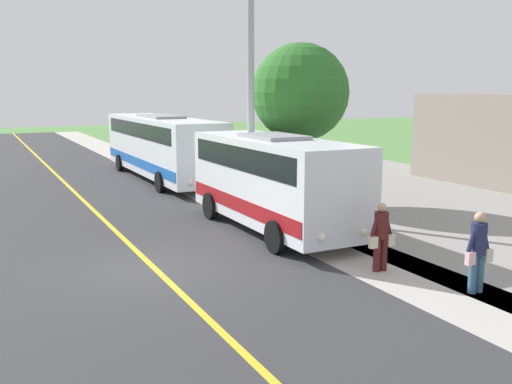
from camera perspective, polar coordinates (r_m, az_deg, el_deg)
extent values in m
plane|color=#548442|center=(14.26, -10.16, -7.56)|extent=(120.00, 120.00, 0.00)
cube|color=#333335|center=(14.26, -10.16, -7.55)|extent=(8.00, 100.00, 0.01)
cube|color=#B2ADA3|center=(16.41, 7.58, -5.12)|extent=(2.40, 100.00, 0.01)
cube|color=gold|center=(14.26, -10.16, -7.53)|extent=(0.16, 100.00, 0.00)
cube|color=white|center=(17.51, 1.77, 1.30)|extent=(2.34, 7.47, 2.52)
cube|color=maroon|center=(17.63, 1.75, -0.98)|extent=(2.38, 7.32, 0.44)
cube|color=black|center=(17.42, 1.78, 3.60)|extent=(2.38, 6.72, 0.70)
cube|color=gray|center=(17.36, 1.79, 5.60)|extent=(1.40, 2.24, 0.12)
cylinder|color=black|center=(16.42, 9.20, -3.55)|extent=(0.25, 0.90, 0.90)
cylinder|color=black|center=(15.21, 2.00, -4.52)|extent=(0.25, 0.90, 0.90)
cylinder|color=black|center=(20.26, 1.56, -0.81)|extent=(0.25, 0.90, 0.90)
cylinder|color=black|center=(19.29, -4.58, -1.40)|extent=(0.25, 0.90, 0.90)
sphere|color=#F2EACC|center=(14.94, 10.80, -3.98)|extent=(0.20, 0.20, 0.20)
sphere|color=#F2EACC|center=(14.21, 6.66, -4.59)|extent=(0.20, 0.20, 0.20)
cube|color=white|center=(28.32, -9.51, 4.69)|extent=(2.43, 11.88, 2.66)
cube|color=blue|center=(28.41, -9.47, 3.12)|extent=(2.47, 11.64, 0.44)
cube|color=black|center=(28.26, -9.56, 6.27)|extent=(2.47, 10.69, 0.70)
cube|color=gray|center=(28.23, -9.59, 7.50)|extent=(1.46, 3.56, 0.12)
cylinder|color=black|center=(25.43, -4.35, 1.40)|extent=(0.25, 0.90, 0.90)
cylinder|color=black|center=(24.63, -9.60, 1.00)|extent=(0.25, 0.90, 0.90)
cylinder|color=black|center=(32.31, -9.31, 3.16)|extent=(0.25, 0.90, 0.90)
cylinder|color=black|center=(31.68, -13.52, 2.87)|extent=(0.25, 0.90, 0.90)
sphere|color=#F2EACC|center=(23.11, -3.48, 1.16)|extent=(0.20, 0.20, 0.20)
sphere|color=#F2EACC|center=(22.62, -6.60, 0.92)|extent=(0.20, 0.20, 0.20)
cylinder|color=#335972|center=(13.25, 21.52, -7.55)|extent=(0.18, 0.18, 0.86)
cylinder|color=#335972|center=(13.11, 20.93, -7.70)|extent=(0.18, 0.18, 0.86)
cylinder|color=#1E2347|center=(12.98, 21.45, -4.37)|extent=(0.34, 0.34, 0.68)
sphere|color=tan|center=(12.88, 21.58, -2.40)|extent=(0.23, 0.23, 0.23)
cylinder|color=#1E2347|center=(13.10, 21.99, -4.12)|extent=(0.28, 0.10, 0.61)
cube|color=beige|center=(13.23, 22.26, -5.90)|extent=(0.20, 0.12, 0.28)
cylinder|color=#1E2347|center=(12.84, 20.91, -4.33)|extent=(0.28, 0.10, 0.61)
cube|color=beige|center=(12.86, 20.72, -6.26)|extent=(0.20, 0.12, 0.28)
cylinder|color=#4C1919|center=(14.13, 12.68, -6.10)|extent=(0.18, 0.18, 0.81)
cylinder|color=#4C1919|center=(14.01, 12.04, -6.22)|extent=(0.18, 0.18, 0.81)
cylinder|color=#4C1919|center=(13.88, 12.47, -3.27)|extent=(0.34, 0.34, 0.64)
sphere|color=tan|center=(13.79, 12.54, -1.52)|extent=(0.22, 0.22, 0.22)
cylinder|color=#4C1919|center=(13.99, 13.06, -3.06)|extent=(0.27, 0.10, 0.58)
cube|color=beige|center=(14.10, 13.37, -4.70)|extent=(0.20, 0.12, 0.28)
cylinder|color=#4C1919|center=(13.76, 11.89, -3.23)|extent=(0.27, 0.10, 0.58)
cube|color=beige|center=(13.78, 11.70, -4.98)|extent=(0.20, 0.12, 0.28)
cylinder|color=#9E9EA3|center=(19.92, -0.52, 10.28)|extent=(0.24, 0.24, 8.70)
cylinder|color=#4C3826|center=(21.85, 4.38, 2.56)|extent=(0.36, 0.36, 2.86)
sphere|color=#2D6B28|center=(21.66, 4.48, 9.94)|extent=(3.67, 3.67, 3.67)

